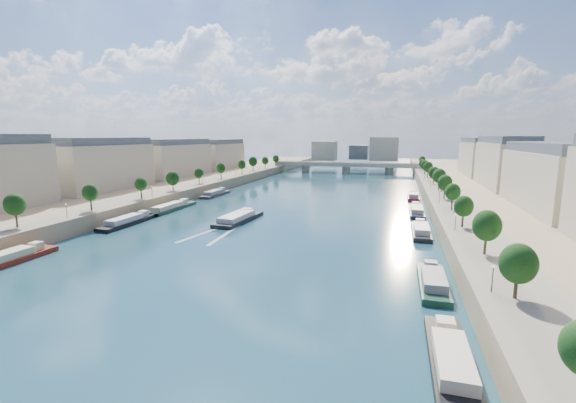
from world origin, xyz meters
The scene contains 17 objects.
ground centered at (0.00, 100.00, 0.00)m, with size 700.00×700.00×0.00m, color #0C2838.
quay_left centered at (-72.00, 100.00, 2.50)m, with size 44.00×520.00×5.00m, color #9E8460.
quay_right centered at (72.00, 100.00, 2.50)m, with size 44.00×520.00×5.00m, color #9E8460.
pave_left centered at (-57.00, 100.00, 5.05)m, with size 14.00×520.00×0.10m, color gray.
pave_right centered at (57.00, 100.00, 5.05)m, with size 14.00×520.00×0.10m, color gray.
trees_left centered at (-55.00, 102.00, 10.48)m, with size 4.80×268.80×8.26m.
trees_right centered at (55.00, 110.00, 10.48)m, with size 4.80×268.80×8.26m.
lamps_left centered at (-52.50, 90.00, 7.78)m, with size 0.36×200.36×4.28m.
lamps_right centered at (52.50, 105.00, 7.78)m, with size 0.36×200.36×4.28m.
buildings_left centered at (-85.00, 112.00, 16.45)m, with size 16.00×226.00×23.20m.
buildings_right centered at (85.00, 112.00, 16.45)m, with size 16.00×226.00×23.20m.
skyline centered at (3.19, 319.52, 14.66)m, with size 79.00×42.00×22.00m.
bridge centered at (0.00, 240.44, 5.08)m, with size 112.00×12.00×8.15m.
tour_barge centered at (-12.79, 60.89, 0.89)m, with size 8.88×25.47×3.59m.
wake centered at (-12.79, 44.22, 0.02)m, with size 10.75×26.03×0.04m.
moored_barges_left centered at (-45.50, 46.15, 0.84)m, with size 5.00×152.93×3.60m.
moored_barges_right centered at (45.50, 56.33, 0.84)m, with size 5.00×154.19×3.60m.
Camera 1 is at (37.99, -56.31, 28.49)m, focal length 24.00 mm.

